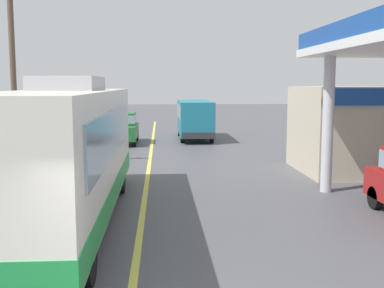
% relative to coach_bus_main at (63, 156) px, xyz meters
% --- Properties ---
extents(ground, '(120.00, 120.00, 0.00)m').
position_rel_coach_bus_main_xyz_m(ground, '(1.92, 13.07, -1.72)').
color(ground, '#4C4C51').
extents(lane_divider_stripe, '(0.16, 50.00, 0.01)m').
position_rel_coach_bus_main_xyz_m(lane_divider_stripe, '(1.92, 8.07, -1.72)').
color(lane_divider_stripe, '#D8CC4C').
rests_on(lane_divider_stripe, ground).
extents(coach_bus_main, '(2.60, 11.04, 3.69)m').
position_rel_coach_bus_main_xyz_m(coach_bus_main, '(0.00, 0.00, 0.00)').
color(coach_bus_main, silver).
rests_on(coach_bus_main, ground).
extents(minibus_opposing_lane, '(2.04, 6.13, 2.44)m').
position_rel_coach_bus_main_xyz_m(minibus_opposing_lane, '(4.60, 18.45, -0.25)').
color(minibus_opposing_lane, teal).
rests_on(minibus_opposing_lane, ground).
extents(car_trailing_behind_bus, '(1.70, 4.20, 1.82)m').
position_rel_coach_bus_main_xyz_m(car_trailing_behind_bus, '(0.18, 16.55, -0.71)').
color(car_trailing_behind_bus, '#1E602D').
rests_on(car_trailing_behind_bus, ground).
extents(utility_pole_roadside, '(1.80, 0.24, 7.77)m').
position_rel_coach_bus_main_xyz_m(utility_pole_roadside, '(-3.64, 8.44, 2.34)').
color(utility_pole_roadside, brown).
rests_on(utility_pole_roadside, ground).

